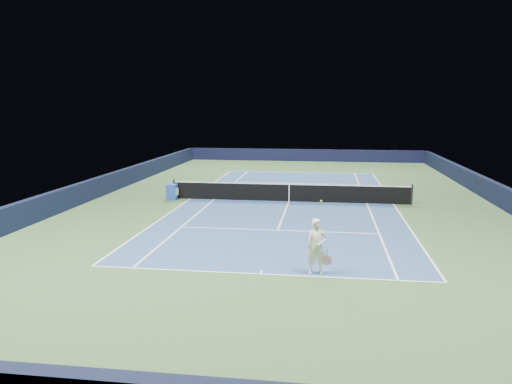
# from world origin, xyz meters

# --- Properties ---
(ground) EXTENTS (40.00, 40.00, 0.00)m
(ground) POSITION_xyz_m (0.00, 0.00, 0.00)
(ground) COLOR #35562F
(ground) RESTS_ON ground
(wall_far) EXTENTS (22.00, 0.35, 1.10)m
(wall_far) POSITION_xyz_m (0.00, 19.82, 0.55)
(wall_far) COLOR black
(wall_far) RESTS_ON ground
(wall_right) EXTENTS (0.35, 40.00, 1.10)m
(wall_right) POSITION_xyz_m (10.82, 0.00, 0.55)
(wall_right) COLOR black
(wall_right) RESTS_ON ground
(wall_left) EXTENTS (0.35, 40.00, 1.10)m
(wall_left) POSITION_xyz_m (-10.82, 0.00, 0.55)
(wall_left) COLOR black
(wall_left) RESTS_ON ground
(court_surface) EXTENTS (10.97, 23.77, 0.01)m
(court_surface) POSITION_xyz_m (0.00, 0.00, 0.00)
(court_surface) COLOR #2B4C7B
(court_surface) RESTS_ON ground
(baseline_far) EXTENTS (10.97, 0.08, 0.00)m
(baseline_far) POSITION_xyz_m (0.00, 11.88, 0.01)
(baseline_far) COLOR white
(baseline_far) RESTS_ON ground
(baseline_near) EXTENTS (10.97, 0.08, 0.00)m
(baseline_near) POSITION_xyz_m (0.00, -11.88, 0.01)
(baseline_near) COLOR white
(baseline_near) RESTS_ON ground
(sideline_doubles_right) EXTENTS (0.08, 23.77, 0.00)m
(sideline_doubles_right) POSITION_xyz_m (5.49, 0.00, 0.01)
(sideline_doubles_right) COLOR white
(sideline_doubles_right) RESTS_ON ground
(sideline_doubles_left) EXTENTS (0.08, 23.77, 0.00)m
(sideline_doubles_left) POSITION_xyz_m (-5.49, 0.00, 0.01)
(sideline_doubles_left) COLOR white
(sideline_doubles_left) RESTS_ON ground
(sideline_singles_right) EXTENTS (0.08, 23.77, 0.00)m
(sideline_singles_right) POSITION_xyz_m (4.12, 0.00, 0.01)
(sideline_singles_right) COLOR white
(sideline_singles_right) RESTS_ON ground
(sideline_singles_left) EXTENTS (0.08, 23.77, 0.00)m
(sideline_singles_left) POSITION_xyz_m (-4.12, 0.00, 0.01)
(sideline_singles_left) COLOR white
(sideline_singles_left) RESTS_ON ground
(service_line_far) EXTENTS (8.23, 0.08, 0.00)m
(service_line_far) POSITION_xyz_m (0.00, 6.40, 0.01)
(service_line_far) COLOR white
(service_line_far) RESTS_ON ground
(service_line_near) EXTENTS (8.23, 0.08, 0.00)m
(service_line_near) POSITION_xyz_m (0.00, -6.40, 0.01)
(service_line_near) COLOR white
(service_line_near) RESTS_ON ground
(center_service_line) EXTENTS (0.08, 12.80, 0.00)m
(center_service_line) POSITION_xyz_m (0.00, 0.00, 0.01)
(center_service_line) COLOR white
(center_service_line) RESTS_ON ground
(center_mark_far) EXTENTS (0.08, 0.30, 0.00)m
(center_mark_far) POSITION_xyz_m (0.00, 11.73, 0.01)
(center_mark_far) COLOR white
(center_mark_far) RESTS_ON ground
(center_mark_near) EXTENTS (0.08, 0.30, 0.00)m
(center_mark_near) POSITION_xyz_m (0.00, -11.73, 0.01)
(center_mark_near) COLOR white
(center_mark_near) RESTS_ON ground
(tennis_net) EXTENTS (12.90, 0.10, 1.07)m
(tennis_net) POSITION_xyz_m (0.00, 0.00, 0.50)
(tennis_net) COLOR black
(tennis_net) RESTS_ON ground
(sponsor_cube) EXTENTS (0.59, 0.49, 0.86)m
(sponsor_cube) POSITION_xyz_m (-6.40, -0.41, 0.43)
(sponsor_cube) COLOR blue
(sponsor_cube) RESTS_ON ground
(tennis_player) EXTENTS (0.82, 1.30, 2.12)m
(tennis_player) POSITION_xyz_m (1.69, -11.60, 0.87)
(tennis_player) COLOR white
(tennis_player) RESTS_ON ground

